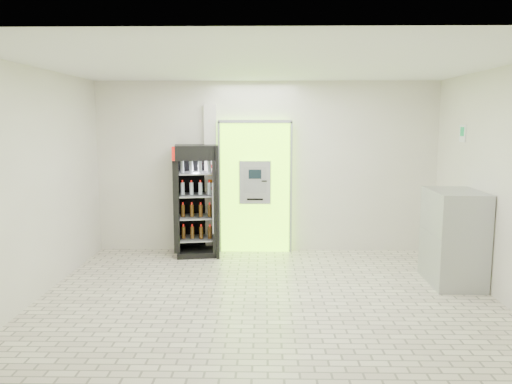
{
  "coord_description": "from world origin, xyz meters",
  "views": [
    {
      "loc": [
        -0.03,
        -6.3,
        2.31
      ],
      "look_at": [
        -0.16,
        1.2,
        1.24
      ],
      "focal_mm": 35.0,
      "sensor_mm": 36.0,
      "label": 1
    }
  ],
  "objects": [
    {
      "name": "pillar",
      "position": [
        -0.98,
        2.45,
        1.3
      ],
      "size": [
        0.22,
        0.11,
        2.6
      ],
      "color": "silver",
      "rests_on": "ground"
    },
    {
      "name": "beverage_cooler",
      "position": [
        -1.2,
        2.18,
        0.91
      ],
      "size": [
        0.81,
        0.77,
        1.91
      ],
      "rotation": [
        0.0,
        0.0,
        0.17
      ],
      "color": "black",
      "rests_on": "ground"
    },
    {
      "name": "atm_assembly",
      "position": [
        -0.2,
        2.41,
        1.17
      ],
      "size": [
        1.3,
        0.24,
        2.33
      ],
      "color": "#89F515",
      "rests_on": "ground"
    },
    {
      "name": "exit_sign",
      "position": [
        2.99,
        1.4,
        2.12
      ],
      "size": [
        0.02,
        0.22,
        0.26
      ],
      "color": "white",
      "rests_on": "room_shell"
    },
    {
      "name": "room_shell",
      "position": [
        0.0,
        0.0,
        1.84
      ],
      "size": [
        6.0,
        6.0,
        6.0
      ],
      "color": "silver",
      "rests_on": "ground"
    },
    {
      "name": "steel_cabinet",
      "position": [
        2.65,
        0.67,
        0.67
      ],
      "size": [
        0.69,
        1.02,
        1.34
      ],
      "rotation": [
        0.0,
        0.0,
        -0.02
      ],
      "color": "#9A9DA1",
      "rests_on": "ground"
    },
    {
      "name": "ground",
      "position": [
        0.0,
        0.0,
        0.0
      ],
      "size": [
        6.0,
        6.0,
        0.0
      ],
      "primitive_type": "plane",
      "color": "beige",
      "rests_on": "ground"
    }
  ]
}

